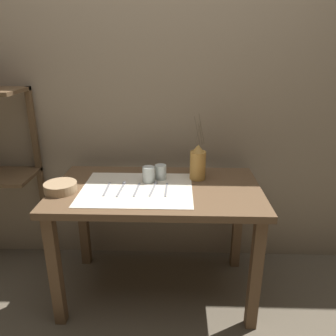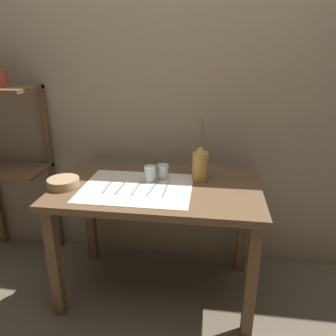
% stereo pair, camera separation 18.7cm
% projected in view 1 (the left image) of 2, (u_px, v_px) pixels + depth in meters
% --- Properties ---
extents(ground_plane, '(12.00, 12.00, 0.00)m').
position_uv_depth(ground_plane, '(158.00, 289.00, 2.17)').
color(ground_plane, brown).
extents(stone_wall_back, '(7.00, 0.06, 2.40)m').
position_uv_depth(stone_wall_back, '(160.00, 96.00, 2.18)').
color(stone_wall_back, gray).
rests_on(stone_wall_back, ground_plane).
extents(wooden_table, '(1.21, 0.69, 0.74)m').
position_uv_depth(wooden_table, '(157.00, 203.00, 1.95)').
color(wooden_table, brown).
rests_on(wooden_table, ground_plane).
extents(linen_cloth, '(0.63, 0.50, 0.00)m').
position_uv_depth(linen_cloth, '(137.00, 189.00, 1.88)').
color(linen_cloth, beige).
rests_on(linen_cloth, wooden_table).
extents(pitcher_with_flowers, '(0.10, 0.10, 0.41)m').
position_uv_depth(pitcher_with_flowers, '(198.00, 163.00, 2.00)').
color(pitcher_with_flowers, '#B7843D').
rests_on(pitcher_with_flowers, wooden_table).
extents(wooden_bowl, '(0.18, 0.18, 0.05)m').
position_uv_depth(wooden_bowl, '(61.00, 187.00, 1.84)').
color(wooden_bowl, '#9E7F5B').
rests_on(wooden_bowl, wooden_table).
extents(glass_tumbler_near, '(0.07, 0.07, 0.09)m').
position_uv_depth(glass_tumbler_near, '(149.00, 174.00, 1.97)').
color(glass_tumbler_near, '#B7C1BC').
rests_on(glass_tumbler_near, wooden_table).
extents(glass_tumbler_far, '(0.07, 0.07, 0.09)m').
position_uv_depth(glass_tumbler_far, '(161.00, 172.00, 2.01)').
color(glass_tumbler_far, '#B7C1BC').
rests_on(glass_tumbler_far, wooden_table).
extents(fork_inner, '(0.01, 0.19, 0.00)m').
position_uv_depth(fork_inner, '(107.00, 189.00, 1.87)').
color(fork_inner, gray).
rests_on(fork_inner, wooden_table).
extents(spoon_inner, '(0.03, 0.20, 0.02)m').
position_uv_depth(spoon_inner, '(123.00, 186.00, 1.91)').
color(spoon_inner, gray).
rests_on(spoon_inner, wooden_table).
extents(knife_center, '(0.02, 0.19, 0.00)m').
position_uv_depth(knife_center, '(137.00, 189.00, 1.87)').
color(knife_center, gray).
rests_on(knife_center, wooden_table).
extents(spoon_outer, '(0.04, 0.20, 0.02)m').
position_uv_depth(spoon_outer, '(155.00, 185.00, 1.92)').
color(spoon_outer, gray).
rests_on(spoon_outer, wooden_table).
extents(fork_outer, '(0.02, 0.19, 0.00)m').
position_uv_depth(fork_outer, '(166.00, 189.00, 1.87)').
color(fork_outer, gray).
rests_on(fork_outer, wooden_table).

